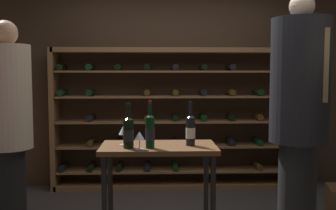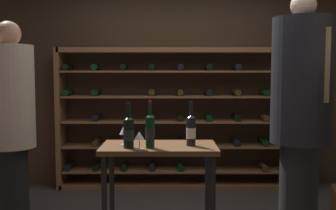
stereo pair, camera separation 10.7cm
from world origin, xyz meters
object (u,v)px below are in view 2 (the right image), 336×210
object	(u,v)px
person_host_in_suit	(299,112)
wine_bottle_gold_foil	(148,131)
tasting_table	(157,160)
wine_rack	(179,119)
person_guest_khaki	(9,120)
wine_bottle_black_capsule	(189,130)
wine_glass_stemmed_center	(138,136)
wine_glass_stemmed_left	(123,131)
wine_bottle_amber_reserve	(127,132)

from	to	relation	value
person_host_in_suit	wine_bottle_gold_foil	bearing A→B (deg)	-154.90
tasting_table	wine_bottle_gold_foil	size ratio (longest dim) A/B	2.51
tasting_table	wine_rack	bearing A→B (deg)	82.08
person_guest_khaki	wine_bottle_black_capsule	size ratio (longest dim) A/B	5.19
wine_bottle_black_capsule	wine_rack	bearing A→B (deg)	90.97
wine_rack	person_host_in_suit	xyz separation A→B (m)	(0.87, -1.84, 0.27)
person_guest_khaki	wine_glass_stemmed_center	distance (m)	1.16
wine_rack	wine_bottle_black_capsule	bearing A→B (deg)	-89.03
wine_bottle_black_capsule	person_guest_khaki	bearing A→B (deg)	174.48
wine_glass_stemmed_left	tasting_table	bearing A→B (deg)	-3.45
wine_bottle_gold_foil	wine_glass_stemmed_center	size ratio (longest dim) A/B	2.70
wine_bottle_gold_foil	wine_glass_stemmed_center	bearing A→B (deg)	-144.07
wine_bottle_gold_foil	wine_bottle_amber_reserve	bearing A→B (deg)	177.92
wine_bottle_amber_reserve	person_guest_khaki	bearing A→B (deg)	166.51
wine_glass_stemmed_center	wine_bottle_amber_reserve	bearing A→B (deg)	143.89
tasting_table	person_guest_khaki	world-z (taller)	person_guest_khaki
tasting_table	wine_bottle_amber_reserve	xyz separation A→B (m)	(-0.24, -0.12, 0.25)
wine_rack	wine_glass_stemmed_center	world-z (taller)	wine_rack
person_host_in_suit	wine_bottle_gold_foil	distance (m)	1.18
wine_rack	tasting_table	world-z (taller)	wine_rack
wine_glass_stemmed_left	wine_bottle_black_capsule	bearing A→B (deg)	-3.56
wine_bottle_black_capsule	wine_bottle_gold_foil	bearing A→B (deg)	-162.35
tasting_table	person_guest_khaki	xyz separation A→B (m)	(-1.27, 0.13, 0.31)
person_host_in_suit	wine_glass_stemmed_center	xyz separation A→B (m)	(-1.25, -0.02, -0.19)
person_host_in_suit	person_guest_khaki	size ratio (longest dim) A/B	1.09
wine_bottle_gold_foil	wine_glass_stemmed_left	size ratio (longest dim) A/B	2.32
person_guest_khaki	wine_bottle_amber_reserve	world-z (taller)	person_guest_khaki
person_host_in_suit	wine_bottle_black_capsule	bearing A→B (deg)	-162.71
tasting_table	wine_bottle_amber_reserve	bearing A→B (deg)	-154.09
wine_rack	wine_bottle_black_capsule	world-z (taller)	wine_rack
person_guest_khaki	person_host_in_suit	bearing A→B (deg)	-22.50
tasting_table	person_host_in_suit	bearing A→B (deg)	-8.32
person_host_in_suit	wine_glass_stemmed_center	size ratio (longest dim) A/B	14.62
wine_glass_stemmed_center	wine_glass_stemmed_left	size ratio (longest dim) A/B	0.86
wine_rack	wine_bottle_gold_foil	xyz separation A→B (m)	(-0.30, -1.80, 0.11)
person_guest_khaki	wine_bottle_amber_reserve	distance (m)	1.06
person_host_in_suit	wine_bottle_black_capsule	size ratio (longest dim) A/B	5.67
wine_bottle_amber_reserve	wine_glass_stemmed_left	world-z (taller)	wine_bottle_amber_reserve
wine_rack	wine_bottle_black_capsule	size ratio (longest dim) A/B	8.42
wine_bottle_gold_foil	wine_glass_stemmed_left	bearing A→B (deg)	147.65
wine_bottle_black_capsule	wine_bottle_amber_reserve	xyz separation A→B (m)	(-0.50, -0.10, -0.00)
tasting_table	person_host_in_suit	size ratio (longest dim) A/B	0.46
person_host_in_suit	wine_rack	bearing A→B (deg)	142.36
person_guest_khaki	wine_bottle_gold_foil	distance (m)	1.22
tasting_table	wine_bottle_amber_reserve	distance (m)	0.36
person_guest_khaki	tasting_table	bearing A→B (deg)	-21.38
wine_rack	wine_glass_stemmed_left	xyz separation A→B (m)	(-0.52, -1.66, 0.09)
person_host_in_suit	person_guest_khaki	bearing A→B (deg)	-160.00
person_guest_khaki	wine_bottle_gold_foil	size ratio (longest dim) A/B	4.96
wine_bottle_gold_foil	wine_glass_stemmed_center	world-z (taller)	wine_bottle_gold_foil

